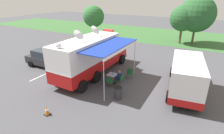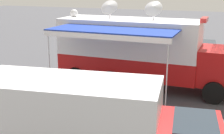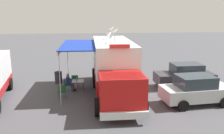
# 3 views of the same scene
# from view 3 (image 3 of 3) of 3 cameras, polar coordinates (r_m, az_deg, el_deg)

# --- Properties ---
(ground_plane) EXTENTS (100.00, 100.00, 0.00)m
(ground_plane) POSITION_cam_3_polar(r_m,az_deg,el_deg) (17.31, 0.14, -5.33)
(ground_plane) COLOR #47474C
(lot_stripe) EXTENTS (0.16, 4.80, 0.01)m
(lot_stripe) POSITION_cam_3_polar(r_m,az_deg,el_deg) (18.92, 11.74, -4.02)
(lot_stripe) COLOR silver
(lot_stripe) RESTS_ON ground
(command_truck) EXTENTS (4.89, 9.51, 4.53)m
(command_truck) POSITION_cam_3_polar(r_m,az_deg,el_deg) (16.08, 0.29, 0.46)
(command_truck) COLOR #B71414
(command_truck) RESTS_ON ground
(folding_table) EXTENTS (0.81, 0.81, 0.73)m
(folding_table) POSITION_cam_3_polar(r_m,az_deg,el_deg) (17.00, -8.09, -3.43)
(folding_table) COLOR silver
(folding_table) RESTS_ON ground
(water_bottle) EXTENTS (0.07, 0.07, 0.22)m
(water_bottle) POSITION_cam_3_polar(r_m,az_deg,el_deg) (17.01, -8.43, -2.86)
(water_bottle) COLOR #4C99D8
(water_bottle) RESTS_ON folding_table
(folding_chair_at_table) EXTENTS (0.48, 0.48, 0.87)m
(folding_chair_at_table) POSITION_cam_3_polar(r_m,az_deg,el_deg) (17.15, -10.74, -3.94)
(folding_chair_at_table) COLOR #19562D
(folding_chair_at_table) RESTS_ON ground
(folding_chair_beside_table) EXTENTS (0.48, 0.48, 0.87)m
(folding_chair_beside_table) POSITION_cam_3_polar(r_m,az_deg,el_deg) (17.87, -8.84, -3.19)
(folding_chair_beside_table) COLOR #19562D
(folding_chair_beside_table) RESTS_ON ground
(folding_chair_spare_by_truck) EXTENTS (0.59, 0.59, 0.87)m
(folding_chair_spare_by_truck) POSITION_cam_3_polar(r_m,az_deg,el_deg) (15.70, -11.79, -5.54)
(folding_chair_spare_by_truck) COLOR #19562D
(folding_chair_spare_by_truck) RESTS_ON ground
(seated_responder) EXTENTS (0.66, 0.55, 1.25)m
(seated_responder) POSITION_cam_3_polar(r_m,az_deg,el_deg) (17.09, -10.13, -3.49)
(seated_responder) COLOR navy
(seated_responder) RESTS_ON ground
(trash_bin) EXTENTS (0.57, 0.57, 0.91)m
(trash_bin) POSITION_cam_3_polar(r_m,az_deg,el_deg) (19.15, -12.62, -2.45)
(trash_bin) COLOR #2D2D33
(trash_bin) RESTS_ON ground
(traffic_cone) EXTENTS (0.36, 0.36, 0.58)m
(traffic_cone) POSITION_cam_3_polar(r_m,az_deg,el_deg) (22.76, -3.89, -0.24)
(traffic_cone) COLOR black
(traffic_cone) RESTS_ON ground
(car_behind_truck) EXTENTS (4.34, 2.30, 1.76)m
(car_behind_truck) POSITION_cam_3_polar(r_m,az_deg,el_deg) (15.23, 19.35, -5.13)
(car_behind_truck) COLOR #B2B5BA
(car_behind_truck) RESTS_ON ground
(car_far_corner) EXTENTS (4.22, 2.05, 1.76)m
(car_far_corner) POSITION_cam_3_polar(r_m,az_deg,el_deg) (18.42, 16.88, -1.94)
(car_far_corner) COLOR #2D2D33
(car_far_corner) RESTS_ON ground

